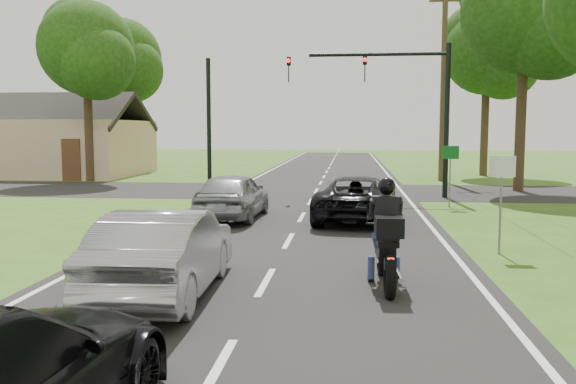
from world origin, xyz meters
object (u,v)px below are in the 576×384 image
(motorcycle_rider, at_px, (386,244))
(sign_white, at_px, (502,181))
(silver_suv, at_px, (233,195))
(utility_pole_far, at_px, (443,83))
(dark_suv, at_px, (357,198))
(traffic_signal, at_px, (399,92))
(sign_green, at_px, (450,161))
(silver_sedan, at_px, (165,252))

(motorcycle_rider, height_order, sign_white, sign_white)
(silver_suv, height_order, utility_pole_far, utility_pole_far)
(dark_suv, height_order, traffic_signal, traffic_signal)
(dark_suv, height_order, sign_green, sign_green)
(utility_pole_far, relative_size, sign_white, 4.71)
(motorcycle_rider, xyz_separation_m, traffic_signal, (1.25, 14.12, 3.39))
(motorcycle_rider, relative_size, silver_sedan, 0.52)
(silver_suv, bearing_deg, traffic_signal, -127.37)
(silver_suv, height_order, sign_white, sign_white)
(dark_suv, distance_m, sign_white, 5.54)
(utility_pole_far, bearing_deg, motorcycle_rider, -100.53)
(silver_sedan, bearing_deg, traffic_signal, -109.71)
(dark_suv, distance_m, sign_green, 4.82)
(dark_suv, bearing_deg, sign_white, 128.86)
(traffic_signal, height_order, utility_pole_far, utility_pole_far)
(silver_sedan, bearing_deg, sign_green, -119.95)
(sign_white, bearing_deg, motorcycle_rider, -130.13)
(motorcycle_rider, relative_size, traffic_signal, 0.35)
(dark_suv, xyz_separation_m, traffic_signal, (1.67, 6.48, 3.46))
(dark_suv, height_order, utility_pole_far, utility_pole_far)
(silver_sedan, xyz_separation_m, utility_pole_far, (7.70, 23.00, 4.37))
(silver_sedan, relative_size, sign_white, 2.01)
(silver_suv, bearing_deg, motorcycle_rider, 120.60)
(dark_suv, relative_size, sign_green, 2.24)
(silver_sedan, relative_size, traffic_signal, 0.67)
(silver_sedan, distance_m, utility_pole_far, 24.65)
(silver_suv, distance_m, utility_pole_far, 17.24)
(silver_sedan, distance_m, sign_white, 7.42)
(silver_suv, bearing_deg, utility_pole_far, -117.38)
(motorcycle_rider, bearing_deg, dark_suv, 91.13)
(dark_suv, bearing_deg, silver_suv, 5.44)
(silver_sedan, relative_size, silver_suv, 1.03)
(sign_white, bearing_deg, dark_suv, 123.74)
(motorcycle_rider, distance_m, sign_green, 11.48)
(motorcycle_rider, relative_size, silver_suv, 0.54)
(sign_white, bearing_deg, traffic_signal, 97.05)
(silver_sedan, bearing_deg, silver_suv, -88.25)
(traffic_signal, relative_size, utility_pole_far, 0.64)
(sign_white, xyz_separation_m, sign_green, (0.20, 8.00, 0.00))
(utility_pole_far, height_order, sign_white, utility_pole_far)
(traffic_signal, height_order, sign_white, traffic_signal)
(silver_sedan, height_order, sign_green, sign_green)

